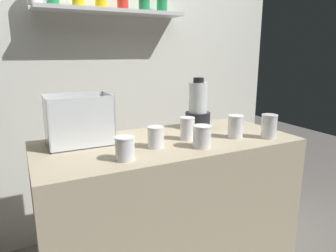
{
  "coord_description": "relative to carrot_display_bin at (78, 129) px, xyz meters",
  "views": [
    {
      "loc": [
        -0.71,
        -1.43,
        1.37
      ],
      "look_at": [
        0.0,
        0.0,
        0.98
      ],
      "focal_mm": 32.59,
      "sensor_mm": 36.0,
      "label": 1
    }
  ],
  "objects": [
    {
      "name": "juice_cup_pomegranate_right",
      "position": [
        0.55,
        -0.17,
        -0.03
      ],
      "size": [
        0.08,
        0.08,
        0.12
      ],
      "color": "white",
      "rests_on": "counter"
    },
    {
      "name": "carrot_display_bin",
      "position": [
        0.0,
        0.0,
        0.0
      ],
      "size": [
        0.32,
        0.22,
        0.26
      ],
      "color": "white",
      "rests_on": "counter"
    },
    {
      "name": "blender_pitcher",
      "position": [
        0.74,
        0.03,
        0.05
      ],
      "size": [
        0.16,
        0.16,
        0.32
      ],
      "color": "black",
      "rests_on": "counter"
    },
    {
      "name": "counter",
      "position": [
        0.45,
        -0.14,
        -0.53
      ],
      "size": [
        1.4,
        0.64,
        0.9
      ],
      "primitive_type": "cube",
      "color": "tan",
      "rests_on": "ground_plane"
    },
    {
      "name": "juice_cup_carrot_far_left",
      "position": [
        0.14,
        -0.34,
        -0.03
      ],
      "size": [
        0.09,
        0.09,
        0.11
      ],
      "color": "white",
      "rests_on": "counter"
    },
    {
      "name": "juice_cup_orange_rightmost",
      "position": [
        0.97,
        -0.35,
        -0.02
      ],
      "size": [
        0.09,
        0.09,
        0.13
      ],
      "color": "white",
      "rests_on": "counter"
    },
    {
      "name": "back_wall_unit",
      "position": [
        0.44,
        0.62,
        0.28
      ],
      "size": [
        2.6,
        0.24,
        2.5
      ],
      "color": "silver",
      "rests_on": "ground_plane"
    },
    {
      "name": "juice_cup_pomegranate_far_right",
      "position": [
        0.81,
        -0.26,
        -0.03
      ],
      "size": [
        0.09,
        0.09,
        0.13
      ],
      "color": "white",
      "rests_on": "counter"
    },
    {
      "name": "juice_cup_mango_middle",
      "position": [
        0.54,
        -0.33,
        -0.03
      ],
      "size": [
        0.1,
        0.1,
        0.11
      ],
      "color": "white",
      "rests_on": "counter"
    },
    {
      "name": "juice_cup_orange_left",
      "position": [
        0.33,
        -0.23,
        -0.03
      ],
      "size": [
        0.08,
        0.08,
        0.11
      ],
      "color": "white",
      "rests_on": "counter"
    }
  ]
}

